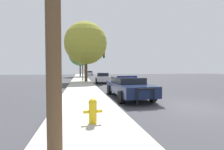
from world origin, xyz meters
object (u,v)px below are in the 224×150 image
(car_background_midblock, at_px, (102,78))
(tree_sidewalk_far, at_px, (80,55))
(police_car, at_px, (128,86))
(traffic_light, at_px, (92,60))
(fire_hydrant, at_px, (93,110))
(car_background_distant, at_px, (90,73))
(tree_sidewalk_mid, at_px, (86,43))

(car_background_midblock, xyz_separation_m, tree_sidewalk_far, (-2.88, 18.99, 5.03))
(police_car, bearing_deg, tree_sidewalk_far, -85.05)
(traffic_light, bearing_deg, fire_hydrant, -94.89)
(traffic_light, xyz_separation_m, car_background_distant, (1.56, 27.25, -2.69))
(car_background_midblock, distance_m, car_background_distant, 30.28)
(tree_sidewalk_far, bearing_deg, car_background_midblock, -81.37)
(car_background_distant, bearing_deg, tree_sidewalk_mid, -92.94)
(car_background_midblock, distance_m, tree_sidewalk_mid, 5.76)
(fire_hydrant, distance_m, tree_sidewalk_far, 35.32)
(police_car, xyz_separation_m, car_background_midblock, (0.03, 11.26, 0.01))
(fire_hydrant, xyz_separation_m, tree_sidewalk_far, (-0.08, 34.93, 5.24))
(tree_sidewalk_far, bearing_deg, tree_sidewalk_mid, -87.74)
(police_car, height_order, fire_hydrant, police_car)
(tree_sidewalk_far, bearing_deg, police_car, -84.62)
(car_background_midblock, bearing_deg, fire_hydrant, -95.42)
(tree_sidewalk_mid, bearing_deg, fire_hydrant, -91.94)
(police_car, relative_size, fire_hydrant, 6.43)
(fire_hydrant, xyz_separation_m, traffic_light, (1.62, 18.96, 2.90))
(tree_sidewalk_far, relative_size, tree_sidewalk_mid, 0.98)
(car_background_distant, bearing_deg, car_background_midblock, -88.47)
(traffic_light, height_order, car_background_midblock, traffic_light)
(traffic_light, xyz_separation_m, tree_sidewalk_far, (-1.70, 15.97, 2.34))
(police_car, height_order, car_background_distant, police_car)
(traffic_light, xyz_separation_m, car_background_midblock, (1.18, -3.02, -2.68))
(police_car, height_order, tree_sidewalk_mid, tree_sidewalk_mid)
(tree_sidewalk_far, height_order, tree_sidewalk_mid, tree_sidewalk_mid)
(fire_hydrant, height_order, car_background_midblock, car_background_midblock)
(police_car, relative_size, car_background_midblock, 1.17)
(car_background_midblock, relative_size, car_background_distant, 1.05)
(tree_sidewalk_far, xyz_separation_m, tree_sidewalk_mid, (0.68, -17.19, -0.03))
(traffic_light, height_order, tree_sidewalk_mid, tree_sidewalk_mid)
(fire_hydrant, xyz_separation_m, car_background_midblock, (2.81, 15.93, 0.21))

